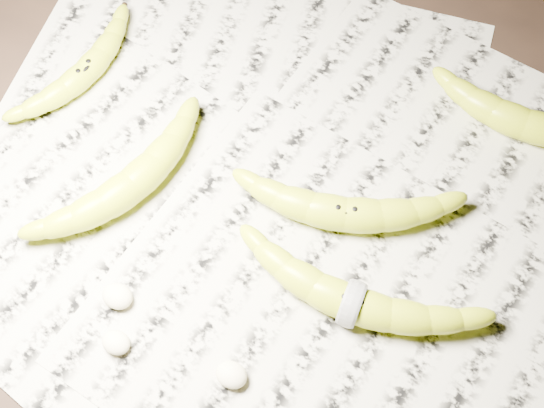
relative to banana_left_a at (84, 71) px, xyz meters
The scene contains 11 objects.
ground 0.31m from the banana_left_a, 13.18° to the right, with size 3.00×3.00×0.00m, color black.
newspaper_patch 0.31m from the banana_left_a, 10.88° to the right, with size 0.90×0.70×0.01m, color #B4B09A.
banana_left_a is the anchor object (origin of this frame).
banana_left_b 0.17m from the banana_left_a, 37.67° to the right, with size 0.21×0.07×0.04m, color #B4C418, non-canonical shape.
banana_center 0.36m from the banana_left_a, ahead, with size 0.22×0.06×0.04m, color #B4C418, non-canonical shape.
banana_taped 0.42m from the banana_left_a, 15.66° to the right, with size 0.24×0.06×0.04m, color #B4C418, non-canonical shape.
banana_upper_a 0.52m from the banana_left_a, 19.75° to the left, with size 0.20×0.06×0.04m, color #B4C418, non-canonical shape.
measuring_tape 0.42m from the banana_left_a, 15.66° to the right, with size 0.05×0.05×0.00m, color white.
flesh_chunk_a 0.29m from the banana_left_a, 48.97° to the right, with size 0.03×0.03×0.02m, color #F8EFC0.
flesh_chunk_b 0.34m from the banana_left_a, 50.33° to the right, with size 0.03×0.02×0.02m, color #F8EFC0.
flesh_chunk_c 0.41m from the banana_left_a, 34.94° to the right, with size 0.03×0.03×0.02m, color #F8EFC0.
Camera 1 is at (0.16, -0.31, 0.76)m, focal length 50.00 mm.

